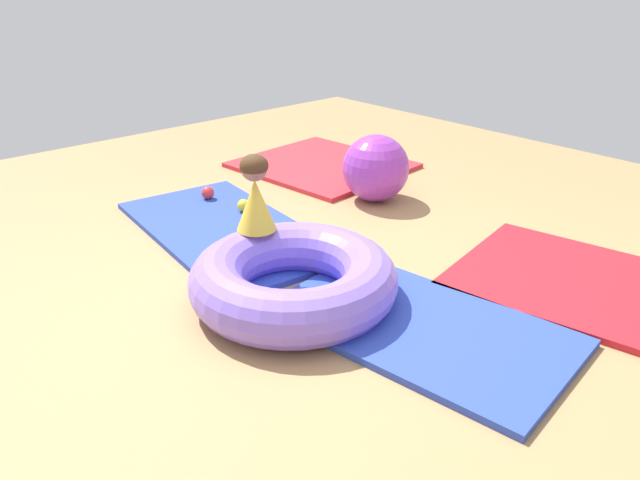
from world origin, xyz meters
TOP-DOWN VIEW (x-y plane):
  - ground_plane at (0.00, 0.00)m, footprint 8.00×8.00m
  - gym_mat_far_right at (1.17, 1.30)m, footprint 1.91×1.44m
  - gym_mat_center_rear at (-1.06, 0.14)m, footprint 1.94×1.16m
  - gym_mat_far_left at (-1.74, 1.67)m, footprint 1.50×1.39m
  - gym_mat_near_right at (0.68, 0.18)m, footprint 1.66×1.11m
  - inflatable_cushion at (0.02, -0.14)m, footprint 1.17×1.17m
  - child_in_yellow at (-0.39, -0.08)m, footprint 0.24×0.24m
  - play_ball_teal at (-0.65, -0.19)m, footprint 0.09×0.09m
  - play_ball_pink at (-1.42, 2.07)m, footprint 0.09×0.09m
  - play_ball_yellow at (-1.24, 0.41)m, footprint 0.10×0.10m
  - play_ball_red at (-1.65, 0.36)m, footprint 0.10×0.10m
  - exercise_ball_large at (-0.82, 1.41)m, footprint 0.54×0.54m

SIDE VIEW (x-z plane):
  - ground_plane at x=0.00m, z-range 0.00..0.00m
  - gym_mat_far_right at x=1.17m, z-range 0.00..0.04m
  - gym_mat_center_rear at x=-1.06m, z-range 0.00..0.04m
  - gym_mat_far_left at x=-1.74m, z-range 0.00..0.04m
  - gym_mat_near_right at x=0.68m, z-range 0.00..0.04m
  - play_ball_teal at x=-0.65m, z-range 0.04..0.13m
  - play_ball_pink at x=-1.42m, z-range 0.04..0.13m
  - play_ball_yellow at x=-1.24m, z-range 0.04..0.14m
  - play_ball_red at x=-1.65m, z-range 0.04..0.14m
  - inflatable_cushion at x=0.02m, z-range 0.00..0.31m
  - exercise_ball_large at x=-0.82m, z-range 0.00..0.54m
  - child_in_yellow at x=-0.39m, z-range 0.30..0.77m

